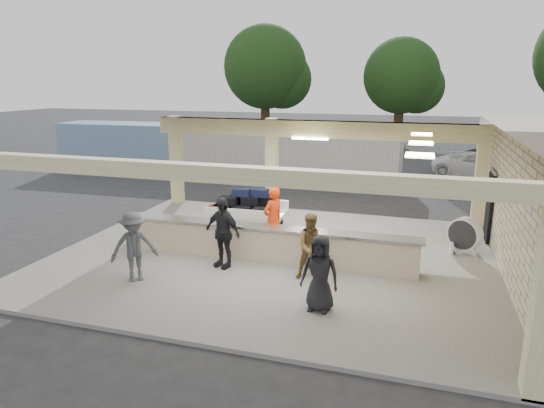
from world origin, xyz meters
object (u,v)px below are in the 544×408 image
(baggage_handler, at_px, (273,219))
(passenger_c, at_px, (134,247))
(passenger_a, at_px, (312,246))
(car_white_a, at_px, (482,166))
(drum_fan, at_px, (465,234))
(passenger_d, at_px, (320,273))
(car_dark, at_px, (498,162))
(passenger_b, at_px, (222,232))
(container_white, at_px, (285,156))
(container_blue, at_px, (148,147))
(luggage_cart, at_px, (245,208))
(baggage_counter, at_px, (267,244))

(baggage_handler, relative_size, passenger_c, 1.08)
(passenger_a, distance_m, car_white_a, 16.21)
(drum_fan, xyz_separation_m, car_white_a, (1.68, 12.25, 0.00))
(drum_fan, distance_m, passenger_d, 5.68)
(car_dark, bearing_deg, drum_fan, -164.60)
(passenger_b, xyz_separation_m, container_white, (-1.64, 11.88, 0.17))
(drum_fan, bearing_deg, car_dark, 111.99)
(container_white, height_order, container_blue, container_blue)
(drum_fan, bearing_deg, passenger_a, -108.61)
(drum_fan, xyz_separation_m, passenger_d, (-3.22, -4.66, 0.27))
(container_blue, bearing_deg, passenger_b, -53.47)
(car_dark, distance_m, container_blue, 18.86)
(drum_fan, bearing_deg, luggage_cart, -148.91)
(passenger_b, xyz_separation_m, passenger_c, (-1.70, -1.49, -0.07))
(car_white_a, bearing_deg, drum_fan, -170.06)
(drum_fan, height_order, passenger_d, passenger_d)
(car_dark, xyz_separation_m, container_blue, (-18.37, -4.23, 0.58))
(car_white_a, xyz_separation_m, container_blue, (-17.49, -2.89, 0.63))
(passenger_b, xyz_separation_m, car_dark, (8.73, 16.56, -0.33))
(car_dark, bearing_deg, passenger_d, -171.51)
(luggage_cart, height_order, baggage_handler, baggage_handler)
(drum_fan, bearing_deg, baggage_counter, -124.30)
(luggage_cart, bearing_deg, container_white, 95.34)
(luggage_cart, distance_m, container_white, 8.82)
(container_white, bearing_deg, luggage_cart, -80.20)
(drum_fan, bearing_deg, container_white, 163.87)
(passenger_d, relative_size, container_white, 0.15)
(luggage_cart, distance_m, car_dark, 16.29)
(baggage_handler, height_order, car_white_a, baggage_handler)
(passenger_d, bearing_deg, car_dark, 76.37)
(car_dark, relative_size, container_white, 0.38)
(car_white_a, relative_size, container_blue, 0.47)
(baggage_handler, relative_size, car_dark, 0.44)
(passenger_c, distance_m, car_white_a, 19.24)
(baggage_counter, height_order, passenger_b, passenger_b)
(baggage_handler, distance_m, container_white, 10.64)
(luggage_cart, xyz_separation_m, passenger_d, (3.47, -4.85, 0.08))
(drum_fan, bearing_deg, container_blue, -177.98)
(baggage_counter, bearing_deg, passenger_a, -29.76)
(drum_fan, relative_size, passenger_b, 0.55)
(drum_fan, distance_m, container_white, 11.87)
(car_white_a, bearing_deg, passenger_b, 170.45)
(passenger_b, bearing_deg, container_white, 116.51)
(luggage_cart, xyz_separation_m, passenger_c, (-1.18, -4.63, 0.12))
(baggage_counter, bearing_deg, container_white, 103.34)
(baggage_handler, distance_m, car_dark, 16.92)
(passenger_a, xyz_separation_m, car_white_a, (5.44, 15.27, -0.27))
(baggage_handler, distance_m, passenger_d, 3.85)
(passenger_a, height_order, passenger_b, passenger_b)
(passenger_d, xyz_separation_m, car_white_a, (4.90, 16.92, -0.27))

